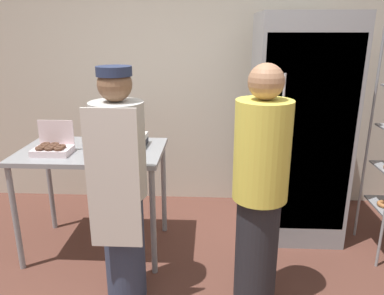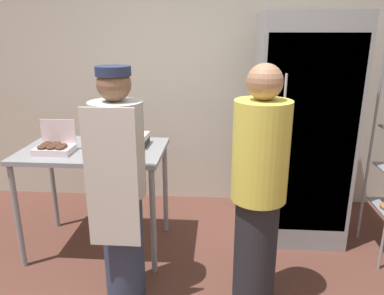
% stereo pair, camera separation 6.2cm
% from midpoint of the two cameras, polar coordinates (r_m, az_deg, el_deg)
% --- Properties ---
extents(back_wall, '(6.40, 0.12, 2.82)m').
position_cam_midpoint_polar(back_wall, '(3.96, 1.07, 11.69)').
color(back_wall, beige).
rests_on(back_wall, ground_plane).
extents(refrigerator, '(0.79, 0.76, 1.95)m').
position_cam_midpoint_polar(refrigerator, '(3.41, 15.29, 2.69)').
color(refrigerator, gray).
rests_on(refrigerator, ground_plane).
extents(prep_counter, '(1.14, 0.72, 0.90)m').
position_cam_midpoint_polar(prep_counter, '(3.14, -15.44, -2.02)').
color(prep_counter, gray).
rests_on(prep_counter, ground_plane).
extents(donut_box, '(0.28, 0.20, 0.24)m').
position_cam_midpoint_polar(donut_box, '(3.07, -21.05, -0.08)').
color(donut_box, silver).
rests_on(donut_box, prep_counter).
extents(blender_pitcher, '(0.12, 0.12, 0.28)m').
position_cam_midpoint_polar(blender_pitcher, '(3.13, -15.98, 2.16)').
color(blender_pitcher, '#99999E').
rests_on(blender_pitcher, prep_counter).
extents(binder_stack, '(0.27, 0.25, 0.10)m').
position_cam_midpoint_polar(binder_stack, '(3.12, -9.98, 1.10)').
color(binder_stack, '#232328').
rests_on(binder_stack, prep_counter).
extents(person_baker, '(0.34, 0.36, 1.61)m').
position_cam_midpoint_polar(person_baker, '(2.50, -11.51, -5.87)').
color(person_baker, '#333D56').
rests_on(person_baker, ground_plane).
extents(person_customer, '(0.35, 0.35, 1.63)m').
position_cam_midpoint_polar(person_customer, '(2.41, 9.54, -6.66)').
color(person_customer, '#232328').
rests_on(person_customer, ground_plane).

